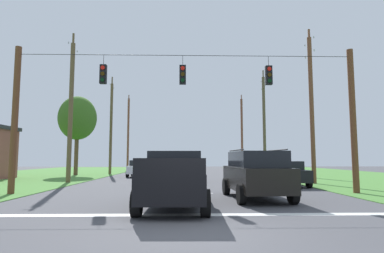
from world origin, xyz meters
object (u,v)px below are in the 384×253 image
(suv_black, at_px, (256,173))
(utility_pole_distant_left, at_px, (128,132))
(utility_pole_mid_right, at_px, (312,105))
(tree_roadside_right, at_px, (78,118))
(distant_car_oncoming, at_px, (286,173))
(utility_pole_far_right, at_px, (264,123))
(utility_pole_far_left, at_px, (71,109))
(distant_car_far_parked, at_px, (140,168))
(overhead_signal_span, at_px, (186,112))
(utility_pole_near_left, at_px, (242,133))
(distant_car_crossing_white, at_px, (185,171))
(utility_pole_distant_right, at_px, (111,127))
(pickup_truck, at_px, (174,179))

(suv_black, xyz_separation_m, utility_pole_distant_left, (-11.20, 33.63, 4.45))
(utility_pole_mid_right, distance_m, tree_roadside_right, 22.60)
(suv_black, xyz_separation_m, tree_roadside_right, (-13.87, 19.20, 4.68))
(distant_car_oncoming, height_order, utility_pole_distant_left, utility_pole_distant_left)
(distant_car_oncoming, bearing_deg, utility_pole_far_right, 80.41)
(utility_pole_far_left, bearing_deg, distant_car_far_parked, 62.40)
(overhead_signal_span, relative_size, utility_pole_near_left, 1.50)
(distant_car_crossing_white, distance_m, utility_pole_distant_right, 14.56)
(utility_pole_far_right, bearing_deg, distant_car_crossing_white, -127.29)
(suv_black, relative_size, utility_pole_distant_left, 0.44)
(utility_pole_far_right, bearing_deg, utility_pole_mid_right, -90.87)
(distant_car_oncoming, height_order, tree_roadside_right, tree_roadside_right)
(tree_roadside_right, bearing_deg, utility_pole_far_right, 7.02)
(pickup_truck, height_order, utility_pole_far_right, utility_pole_far_right)
(utility_pole_far_right, height_order, utility_pole_near_left, utility_pole_far_right)
(distant_car_crossing_white, bearing_deg, utility_pole_mid_right, -14.82)
(tree_roadside_right, bearing_deg, utility_pole_far_left, -74.32)
(utility_pole_far_left, bearing_deg, utility_pole_distant_right, 89.54)
(distant_car_crossing_white, height_order, utility_pole_near_left, utility_pole_near_left)
(pickup_truck, xyz_separation_m, distant_car_oncoming, (6.65, 8.49, -0.18))
(distant_car_oncoming, distance_m, tree_roadside_right, 22.00)
(distant_car_crossing_white, bearing_deg, suv_black, -73.95)
(distant_car_far_parked, xyz_separation_m, utility_pole_mid_right, (12.79, -8.88, 4.51))
(suv_black, height_order, utility_pole_distant_left, utility_pole_distant_left)
(distant_car_crossing_white, distance_m, tree_roadside_right, 15.08)
(pickup_truck, distance_m, utility_pole_far_right, 25.92)
(suv_black, xyz_separation_m, utility_pole_far_right, (5.87, 21.63, 4.58))
(distant_car_far_parked, bearing_deg, utility_pole_far_right, 20.69)
(pickup_truck, distance_m, distant_car_far_parked, 19.23)
(pickup_truck, bearing_deg, suv_black, 32.40)
(utility_pole_far_left, bearing_deg, pickup_truck, -55.79)
(pickup_truck, xyz_separation_m, tree_roadside_right, (-10.51, 21.33, 4.78))
(utility_pole_mid_right, bearing_deg, suv_black, -125.82)
(distant_car_crossing_white, relative_size, utility_pole_distant_right, 0.41)
(overhead_signal_span, bearing_deg, utility_pole_distant_right, 112.44)
(pickup_truck, xyz_separation_m, suv_black, (3.36, 2.13, 0.09))
(overhead_signal_span, bearing_deg, distant_car_far_parked, 105.92)
(distant_car_oncoming, xyz_separation_m, utility_pole_mid_right, (2.37, 1.48, 4.51))
(utility_pole_far_left, xyz_separation_m, utility_pole_distant_right, (0.10, 12.24, -0.03))
(utility_pole_far_left, xyz_separation_m, tree_roadside_right, (-2.81, 10.00, 0.59))
(utility_pole_mid_right, relative_size, tree_roadside_right, 1.33)
(distant_car_oncoming, bearing_deg, distant_car_crossing_white, 148.84)
(distant_car_oncoming, bearing_deg, distant_car_far_parked, 135.16)
(utility_pole_distant_right, xyz_separation_m, tree_roadside_right, (-2.91, -2.24, 0.62))
(overhead_signal_span, xyz_separation_m, suv_black, (2.93, -1.99, -2.88))
(utility_pole_distant_right, bearing_deg, distant_car_far_parked, -50.93)
(utility_pole_distant_right, bearing_deg, utility_pole_far_left, -90.46)
(utility_pole_mid_right, relative_size, utility_pole_near_left, 0.95)
(distant_car_far_parked, distance_m, utility_pole_mid_right, 16.21)
(tree_roadside_right, bearing_deg, utility_pole_distant_right, 37.62)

